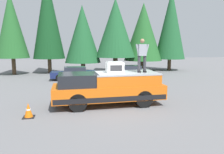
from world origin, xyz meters
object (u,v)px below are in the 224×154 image
person_on_truck_bed (142,55)px  traffic_cone (28,111)px  parked_car_grey (130,71)px  compressor_unit (115,67)px  parked_car_navy (74,73)px  pickup_truck (108,88)px

person_on_truck_bed → traffic_cone: bearing=100.6°
parked_car_grey → traffic_cone: 12.96m
compressor_unit → parked_car_navy: compressor_unit is taller
traffic_cone → parked_car_navy: bearing=-12.5°
parked_car_navy → traffic_cone: size_ratio=6.61×
parked_car_grey → compressor_unit: bearing=158.4°
compressor_unit → traffic_cone: compressor_unit is taller
person_on_truck_bed → parked_car_grey: size_ratio=0.41×
parked_car_grey → traffic_cone: (-10.45, 7.65, -0.29)m
parked_car_grey → parked_car_navy: bearing=93.0°
compressor_unit → parked_car_grey: 10.08m
person_on_truck_bed → parked_car_navy: bearing=18.6°
pickup_truck → parked_car_grey: (9.22, -3.99, -0.29)m
parked_car_grey → parked_car_navy: (-0.28, 5.39, 0.00)m
pickup_truck → compressor_unit: bearing=-102.3°
parked_car_navy → pickup_truck: bearing=-171.1°
person_on_truck_bed → pickup_truck: bearing=82.5°
compressor_unit → parked_car_navy: size_ratio=0.20×
person_on_truck_bed → parked_car_navy: (9.17, 3.09, -1.97)m
pickup_truck → parked_car_navy: (8.95, 1.40, -0.29)m
person_on_truck_bed → traffic_cone: (-1.01, 5.35, -2.26)m
pickup_truck → parked_car_grey: bearing=-23.4°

